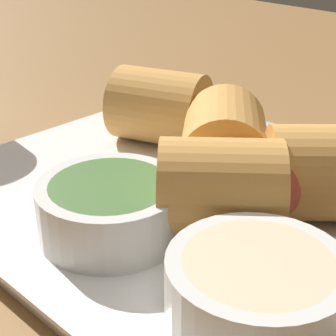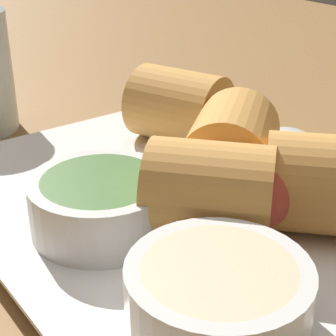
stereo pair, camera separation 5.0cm
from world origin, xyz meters
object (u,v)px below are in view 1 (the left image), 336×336
spoon (252,129)px  dipping_bowl_near (111,207)px  dipping_bowl_far (257,287)px  serving_plate (168,210)px

spoon → dipping_bowl_near: bearing=103.7°
dipping_bowl_far → spoon: bearing=-53.1°
serving_plate → dipping_bowl_far: 12.15cm
dipping_bowl_near → dipping_bowl_far: (-10.34, 0.06, 0.00)cm
dipping_bowl_far → spoon: 25.62cm
dipping_bowl_far → spoon: dipping_bowl_far is taller
serving_plate → spoon: bearing=-73.3°
dipping_bowl_near → spoon: bearing=-76.3°
dipping_bowl_far → dipping_bowl_near: bearing=-0.3°
serving_plate → dipping_bowl_far: bearing=154.4°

